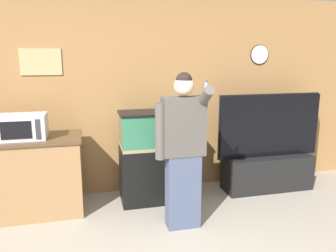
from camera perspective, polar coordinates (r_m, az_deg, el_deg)
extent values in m
cube|color=olive|center=(4.39, -5.93, 5.15)|extent=(10.00, 0.06, 2.60)
cube|color=tan|center=(4.32, -21.28, 10.37)|extent=(0.48, 0.02, 0.32)
cylinder|color=white|center=(4.90, 15.63, 11.89)|extent=(0.25, 0.03, 0.25)
cylinder|color=black|center=(4.90, 15.62, 11.89)|extent=(0.27, 0.01, 0.27)
cube|color=olive|center=(4.19, -24.22, -8.31)|extent=(1.37, 0.58, 0.89)
cube|color=#513A24|center=(4.06, -24.78, -2.19)|extent=(1.41, 0.62, 0.03)
cube|color=silver|center=(3.98, -23.93, -0.10)|extent=(0.50, 0.35, 0.27)
cube|color=black|center=(3.82, -24.97, -0.69)|extent=(0.31, 0.01, 0.19)
cube|color=#2D2D33|center=(3.78, -21.71, -0.53)|extent=(0.05, 0.01, 0.22)
cube|color=black|center=(4.24, -2.42, -8.29)|extent=(0.85, 0.46, 0.70)
cube|color=#937F5B|center=(4.12, -2.46, -3.45)|extent=(0.83, 0.44, 0.04)
cube|color=#2D6B4C|center=(4.07, -2.49, -0.62)|extent=(0.82, 0.44, 0.44)
cube|color=black|center=(4.03, -2.51, 2.33)|extent=(0.85, 0.46, 0.03)
cube|color=black|center=(4.80, 16.86, -7.72)|extent=(1.23, 0.40, 0.48)
cube|color=black|center=(4.63, 17.35, 0.01)|extent=(1.44, 0.05, 0.84)
cube|color=black|center=(4.65, 17.17, 0.08)|extent=(1.47, 0.01, 0.87)
cube|color=#424C66|center=(3.59, 2.60, -11.20)|extent=(0.35, 0.20, 0.81)
cube|color=#4C4742|center=(3.38, 2.72, -0.07)|extent=(0.44, 0.21, 0.61)
sphere|color=beige|center=(3.31, 2.79, 6.98)|extent=(0.20, 0.20, 0.20)
sphere|color=black|center=(3.31, 2.80, 7.94)|extent=(0.17, 0.17, 0.17)
cylinder|color=#4C4742|center=(3.33, -1.29, -0.98)|extent=(0.11, 0.11, 0.58)
cylinder|color=#4C4742|center=(3.26, 6.41, 4.88)|extent=(0.10, 0.32, 0.27)
cylinder|color=white|center=(3.23, 6.57, 6.59)|extent=(0.02, 0.06, 0.11)
cylinder|color=#2856B2|center=(3.20, 6.72, 7.63)|extent=(0.02, 0.03, 0.05)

